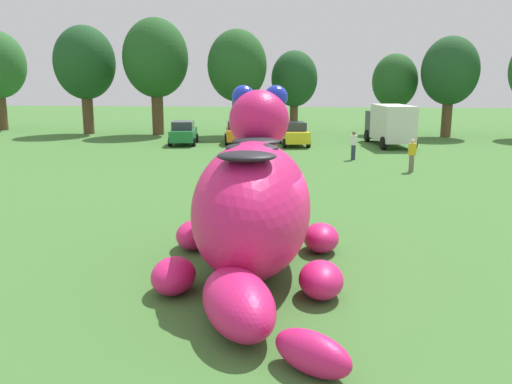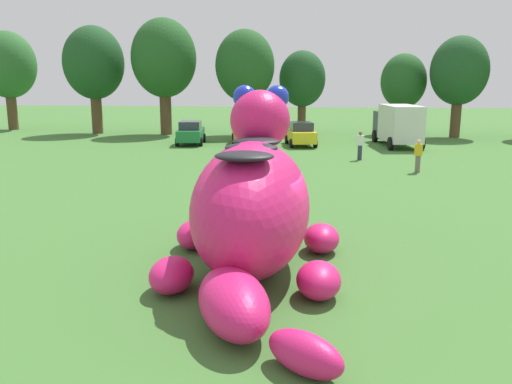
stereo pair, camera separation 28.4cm
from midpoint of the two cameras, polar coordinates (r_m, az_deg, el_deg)
ground_plane at (r=13.44m, az=1.82°, el=-8.59°), size 160.00×160.00×0.00m
giant_inflatable_creature at (r=13.07m, az=0.17°, el=-1.48°), size 4.64×8.85×4.59m
car_green at (r=39.59m, az=-6.87°, el=6.40°), size 2.33×4.28×1.72m
car_orange at (r=39.77m, az=-1.02°, el=6.51°), size 2.43×4.32×1.72m
car_yellow at (r=38.58m, az=5.09°, el=6.29°), size 2.51×4.35×1.72m
box_truck at (r=39.58m, az=15.28°, el=7.13°), size 3.05×6.61×2.95m
tree_far_left at (r=55.82m, az=-25.14°, el=12.29°), size 5.17×5.17×9.17m
tree_left at (r=49.13m, az=-17.00°, el=13.15°), size 5.23×5.23×9.29m
tree_mid_left at (r=46.94m, az=-9.77°, el=14.01°), size 5.54×5.54×9.84m
tree_centre_left at (r=45.48m, az=-1.02°, el=13.42°), size 4.98×4.98×8.84m
tree_centre at (r=47.66m, az=5.21°, el=12.04°), size 4.07×4.07×7.22m
tree_centre_right at (r=48.28m, az=15.84°, el=11.41°), size 3.90×3.90×6.92m
tree_mid_right at (r=46.92m, az=21.31°, el=12.06°), size 4.62×4.62×8.20m
spectator_near_inflatable at (r=32.15m, az=11.44°, el=4.92°), size 0.38×0.26×1.71m
spectator_mid_field at (r=28.57m, az=17.42°, el=3.72°), size 0.38×0.26×1.71m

